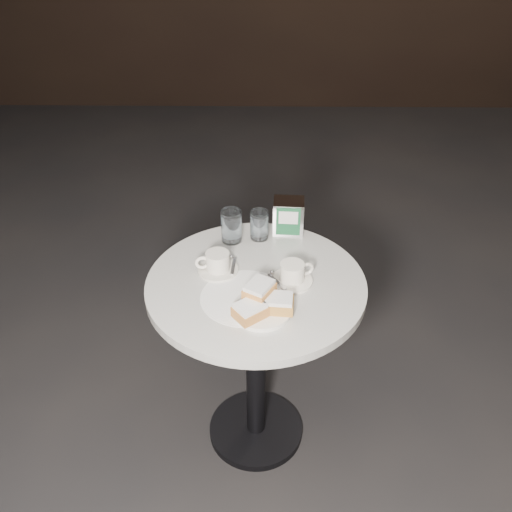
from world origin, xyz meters
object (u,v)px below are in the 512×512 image
object	(u,v)px
beignet_plate	(262,304)
water_glass_right	(259,225)
coffee_cup_left	(217,263)
napkin_dispenser	(288,216)
cafe_table	(256,328)
water_glass_left	(231,226)
coffee_cup_right	(292,274)

from	to	relation	value
beignet_plate	water_glass_right	xyz separation A→B (m)	(-0.01, 0.40, 0.02)
coffee_cup_left	napkin_dispenser	bearing A→B (deg)	34.01
water_glass_right	napkin_dispenser	size ratio (longest dim) A/B	0.84
coffee_cup_left	water_glass_right	size ratio (longest dim) A/B	1.50
cafe_table	water_glass_right	distance (m)	0.36
cafe_table	napkin_dispenser	xyz separation A→B (m)	(0.11, 0.30, 0.26)
coffee_cup_left	water_glass_right	world-z (taller)	water_glass_right
water_glass_right	coffee_cup_left	bearing A→B (deg)	-124.03
water_glass_left	cafe_table	bearing A→B (deg)	-69.66
water_glass_right	beignet_plate	bearing A→B (deg)	-88.29
water_glass_left	napkin_dispenser	distance (m)	0.21
coffee_cup_left	water_glass_right	bearing A→B (deg)	44.44
coffee_cup_right	napkin_dispenser	size ratio (longest dim) A/B	1.35
coffee_cup_left	napkin_dispenser	xyz separation A→B (m)	(0.24, 0.24, 0.03)
beignet_plate	coffee_cup_left	xyz separation A→B (m)	(-0.15, 0.20, -0.00)
coffee_cup_right	water_glass_right	xyz separation A→B (m)	(-0.11, 0.25, 0.02)
coffee_cup_right	water_glass_right	distance (m)	0.27
beignet_plate	coffee_cup_right	bearing A→B (deg)	57.89
water_glass_left	napkin_dispenser	world-z (taller)	napkin_dispenser
beignet_plate	water_glass_right	world-z (taller)	water_glass_right
coffee_cup_left	water_glass_left	world-z (taller)	water_glass_left
water_glass_right	napkin_dispenser	distance (m)	0.11
beignet_plate	coffee_cup_right	xyz separation A→B (m)	(0.09, 0.15, -0.00)
cafe_table	water_glass_left	distance (m)	0.36
napkin_dispenser	coffee_cup_right	bearing A→B (deg)	-86.03
cafe_table	napkin_dispenser	bearing A→B (deg)	69.50
cafe_table	coffee_cup_right	bearing A→B (deg)	0.85
coffee_cup_left	water_glass_right	distance (m)	0.24
beignet_plate	water_glass_right	bearing A→B (deg)	91.71
coffee_cup_right	napkin_dispenser	distance (m)	0.30
coffee_cup_left	water_glass_left	xyz separation A→B (m)	(0.04, 0.18, 0.03)
water_glass_right	napkin_dispenser	xyz separation A→B (m)	(0.10, 0.04, 0.01)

